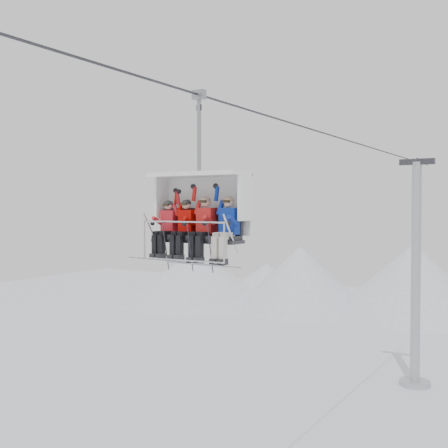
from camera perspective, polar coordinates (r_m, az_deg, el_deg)
The scene contains 8 objects.
ridgeline at distance 55.54m, azimuth 21.67°, elevation -6.44°, with size 72.00×21.00×7.00m.
lift_tower_right at distance 35.32m, azimuth 18.90°, elevation -6.26°, with size 2.00×1.80×13.48m.
haul_cable at distance 14.49m, azimuth -0.00°, elevation 12.25°, with size 0.06×0.06×50.00m, color #313137.
chairlift_carrier at distance 13.39m, azimuth -2.24°, elevation 1.84°, with size 2.41×1.17×3.98m.
skier_far_left at distance 13.62m, azimuth -5.88°, elevation -0.30°, with size 0.37×1.69×1.51m.
skier_center_left at distance 13.31m, azimuth -4.06°, elevation -0.31°, with size 0.38×1.69×1.54m.
skier_center_right at distance 13.01m, azimuth -2.08°, elevation -0.22°, with size 0.41×1.69×1.64m.
skier_far_right at distance 12.68m, azimuth 0.28°, elevation -0.27°, with size 0.41×1.69×1.64m.
Camera 1 is at (7.37, -12.20, 10.67)m, focal length 45.00 mm.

